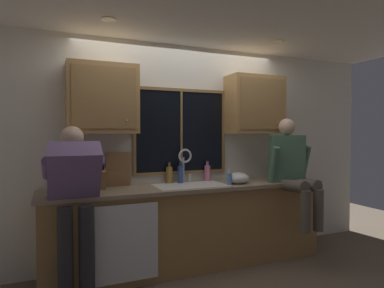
{
  "coord_description": "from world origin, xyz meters",
  "views": [
    {
      "loc": [
        -1.46,
        -3.74,
        1.5
      ],
      "look_at": [
        0.01,
        -0.3,
        1.38
      ],
      "focal_mm": 31.31,
      "sensor_mm": 36.0,
      "label": 1
    }
  ],
  "objects_px": {
    "soap_dispenser": "(229,179)",
    "bottle_green_glass": "(169,174)",
    "mixing_bowl": "(238,178)",
    "person_sitting_on_counter": "(292,167)",
    "bottle_tall_clear": "(207,173)",
    "bottle_amber_small": "(181,174)",
    "person_standing": "(74,194)",
    "cutting_board": "(118,169)",
    "knife_block": "(99,179)"
  },
  "relations": [
    {
      "from": "soap_dispenser",
      "to": "bottle_green_glass",
      "type": "distance_m",
      "value": 0.7
    },
    {
      "from": "mixing_bowl",
      "to": "bottle_green_glass",
      "type": "xyz_separation_m",
      "value": [
        -0.73,
        0.33,
        0.04
      ]
    },
    {
      "from": "mixing_bowl",
      "to": "person_sitting_on_counter",
      "type": "bearing_deg",
      "value": -15.76
    },
    {
      "from": "person_sitting_on_counter",
      "to": "bottle_green_glass",
      "type": "xyz_separation_m",
      "value": [
        -1.36,
        0.51,
        -0.08
      ]
    },
    {
      "from": "bottle_tall_clear",
      "to": "bottle_amber_small",
      "type": "relative_size",
      "value": 0.95
    },
    {
      "from": "person_standing",
      "to": "cutting_board",
      "type": "bearing_deg",
      "value": 47.28
    },
    {
      "from": "knife_block",
      "to": "mixing_bowl",
      "type": "distance_m",
      "value": 1.56
    },
    {
      "from": "cutting_board",
      "to": "soap_dispenser",
      "type": "bearing_deg",
      "value": -16.58
    },
    {
      "from": "person_sitting_on_counter",
      "to": "bottle_tall_clear",
      "type": "distance_m",
      "value": 1.01
    },
    {
      "from": "knife_block",
      "to": "cutting_board",
      "type": "distance_m",
      "value": 0.27
    },
    {
      "from": "person_standing",
      "to": "person_sitting_on_counter",
      "type": "bearing_deg",
      "value": 1.14
    },
    {
      "from": "bottle_green_glass",
      "to": "mixing_bowl",
      "type": "bearing_deg",
      "value": -24.49
    },
    {
      "from": "person_sitting_on_counter",
      "to": "bottle_green_glass",
      "type": "height_order",
      "value": "person_sitting_on_counter"
    },
    {
      "from": "person_sitting_on_counter",
      "to": "mixing_bowl",
      "type": "relative_size",
      "value": 4.7
    },
    {
      "from": "cutting_board",
      "to": "bottle_tall_clear",
      "type": "distance_m",
      "value": 1.09
    },
    {
      "from": "person_sitting_on_counter",
      "to": "cutting_board",
      "type": "relative_size",
      "value": 3.28
    },
    {
      "from": "knife_block",
      "to": "cutting_board",
      "type": "bearing_deg",
      "value": 30.0
    },
    {
      "from": "cutting_board",
      "to": "bottle_amber_small",
      "type": "relative_size",
      "value": 1.48
    },
    {
      "from": "bottle_amber_small",
      "to": "knife_block",
      "type": "bearing_deg",
      "value": -173.04
    },
    {
      "from": "person_standing",
      "to": "bottle_green_glass",
      "type": "relative_size",
      "value": 6.32
    },
    {
      "from": "knife_block",
      "to": "bottle_tall_clear",
      "type": "relative_size",
      "value": 1.3
    },
    {
      "from": "bottle_amber_small",
      "to": "bottle_tall_clear",
      "type": "bearing_deg",
      "value": 4.87
    },
    {
      "from": "cutting_board",
      "to": "mixing_bowl",
      "type": "relative_size",
      "value": 1.44
    },
    {
      "from": "soap_dispenser",
      "to": "knife_block",
      "type": "bearing_deg",
      "value": 170.99
    },
    {
      "from": "cutting_board",
      "to": "knife_block",
      "type": "bearing_deg",
      "value": -150.0
    },
    {
      "from": "knife_block",
      "to": "bottle_tall_clear",
      "type": "distance_m",
      "value": 1.32
    },
    {
      "from": "person_sitting_on_counter",
      "to": "mixing_bowl",
      "type": "bearing_deg",
      "value": 164.24
    },
    {
      "from": "mixing_bowl",
      "to": "bottle_tall_clear",
      "type": "relative_size",
      "value": 1.08
    },
    {
      "from": "person_standing",
      "to": "bottle_green_glass",
      "type": "distance_m",
      "value": 1.22
    },
    {
      "from": "person_sitting_on_counter",
      "to": "knife_block",
      "type": "relative_size",
      "value": 3.92
    },
    {
      "from": "cutting_board",
      "to": "bottle_tall_clear",
      "type": "bearing_deg",
      "value": 0.92
    },
    {
      "from": "cutting_board",
      "to": "bottle_tall_clear",
      "type": "height_order",
      "value": "cutting_board"
    },
    {
      "from": "knife_block",
      "to": "person_standing",
      "type": "bearing_deg",
      "value": -123.56
    },
    {
      "from": "mixing_bowl",
      "to": "bottle_amber_small",
      "type": "xyz_separation_m",
      "value": [
        -0.6,
        0.29,
        0.05
      ]
    },
    {
      "from": "knife_block",
      "to": "soap_dispenser",
      "type": "distance_m",
      "value": 1.42
    },
    {
      "from": "knife_block",
      "to": "bottle_amber_small",
      "type": "distance_m",
      "value": 0.95
    },
    {
      "from": "soap_dispenser",
      "to": "bottle_tall_clear",
      "type": "xyz_separation_m",
      "value": [
        -0.1,
        0.37,
        0.03
      ]
    },
    {
      "from": "bottle_green_glass",
      "to": "person_standing",
      "type": "bearing_deg",
      "value": -152.73
    },
    {
      "from": "person_sitting_on_counter",
      "to": "soap_dispenser",
      "type": "height_order",
      "value": "person_sitting_on_counter"
    },
    {
      "from": "knife_block",
      "to": "bottle_amber_small",
      "type": "xyz_separation_m",
      "value": [
        0.94,
        0.12,
        -0.0
      ]
    },
    {
      "from": "person_sitting_on_counter",
      "to": "mixing_bowl",
      "type": "xyz_separation_m",
      "value": [
        -0.64,
        0.18,
        -0.12
      ]
    },
    {
      "from": "cutting_board",
      "to": "mixing_bowl",
      "type": "distance_m",
      "value": 1.36
    },
    {
      "from": "soap_dispenser",
      "to": "bottle_tall_clear",
      "type": "distance_m",
      "value": 0.38
    },
    {
      "from": "knife_block",
      "to": "soap_dispenser",
      "type": "xyz_separation_m",
      "value": [
        1.4,
        -0.22,
        -0.04
      ]
    },
    {
      "from": "mixing_bowl",
      "to": "cutting_board",
      "type": "bearing_deg",
      "value": 167.17
    },
    {
      "from": "cutting_board",
      "to": "bottle_green_glass",
      "type": "distance_m",
      "value": 0.6
    },
    {
      "from": "mixing_bowl",
      "to": "bottle_green_glass",
      "type": "relative_size",
      "value": 1.08
    },
    {
      "from": "person_standing",
      "to": "bottle_amber_small",
      "type": "bearing_deg",
      "value": 23.09
    },
    {
      "from": "person_standing",
      "to": "bottle_amber_small",
      "type": "height_order",
      "value": "person_standing"
    },
    {
      "from": "knife_block",
      "to": "bottle_tall_clear",
      "type": "height_order",
      "value": "knife_block"
    }
  ]
}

